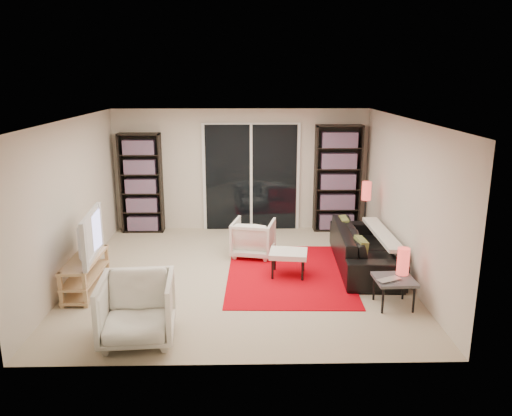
% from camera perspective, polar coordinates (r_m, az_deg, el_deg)
% --- Properties ---
extents(floor, '(5.00, 5.00, 0.00)m').
position_cam_1_polar(floor, '(7.85, -1.79, -7.65)').
color(floor, tan).
rests_on(floor, ground).
extents(wall_back, '(5.00, 0.02, 2.40)m').
position_cam_1_polar(wall_back, '(9.92, -1.72, 4.36)').
color(wall_back, beige).
rests_on(wall_back, ground).
extents(wall_front, '(5.00, 0.02, 2.40)m').
position_cam_1_polar(wall_front, '(5.08, -2.15, -5.91)').
color(wall_front, beige).
rests_on(wall_front, ground).
extents(wall_left, '(0.02, 5.00, 2.40)m').
position_cam_1_polar(wall_left, '(7.91, -20.30, 0.74)').
color(wall_left, beige).
rests_on(wall_left, ground).
extents(wall_right, '(0.02, 5.00, 2.40)m').
position_cam_1_polar(wall_right, '(7.85, 16.70, 0.94)').
color(wall_right, beige).
rests_on(wall_right, ground).
extents(ceiling, '(5.00, 5.00, 0.02)m').
position_cam_1_polar(ceiling, '(7.28, -1.95, 10.10)').
color(ceiling, white).
rests_on(ceiling, wall_back).
extents(sliding_door, '(1.92, 0.08, 2.16)m').
position_cam_1_polar(sliding_door, '(9.91, -0.56, 3.47)').
color(sliding_door, white).
rests_on(sliding_door, ground).
extents(bookshelf_left, '(0.80, 0.30, 1.95)m').
position_cam_1_polar(bookshelf_left, '(10.01, -12.97, 2.77)').
color(bookshelf_left, black).
rests_on(bookshelf_left, ground).
extents(bookshelf_right, '(0.90, 0.30, 2.10)m').
position_cam_1_polar(bookshelf_right, '(9.95, 9.31, 3.32)').
color(bookshelf_right, black).
rests_on(bookshelf_right, ground).
extents(tv_stand, '(0.38, 1.18, 0.50)m').
position_cam_1_polar(tv_stand, '(7.60, -18.89, -7.11)').
color(tv_stand, tan).
rests_on(tv_stand, floor).
extents(tv, '(0.25, 1.17, 0.67)m').
position_cam_1_polar(tv, '(7.41, -19.11, -3.00)').
color(tv, black).
rests_on(tv, tv_stand).
extents(rug, '(1.98, 2.62, 0.01)m').
position_cam_1_polar(rug, '(7.89, 3.78, -7.48)').
color(rug, '#C9000C').
rests_on(rug, floor).
extents(sofa, '(0.99, 2.27, 0.65)m').
position_cam_1_polar(sofa, '(8.25, 12.30, -4.44)').
color(sofa, black).
rests_on(sofa, floor).
extents(armchair_back, '(0.81, 0.83, 0.63)m').
position_cam_1_polar(armchair_back, '(8.56, -0.31, -3.43)').
color(armchair_back, silver).
rests_on(armchair_back, floor).
extents(armchair_front, '(0.90, 0.92, 0.78)m').
position_cam_1_polar(armchair_front, '(6.04, -13.45, -11.20)').
color(armchair_front, silver).
rests_on(armchair_front, floor).
extents(ottoman, '(0.63, 0.54, 0.40)m').
position_cam_1_polar(ottoman, '(7.71, 3.72, -5.34)').
color(ottoman, silver).
rests_on(ottoman, floor).
extents(side_table, '(0.53, 0.53, 0.40)m').
position_cam_1_polar(side_table, '(6.95, 15.53, -8.07)').
color(side_table, '#49484D').
rests_on(side_table, floor).
extents(laptop, '(0.39, 0.33, 0.03)m').
position_cam_1_polar(laptop, '(6.80, 15.21, -8.06)').
color(laptop, silver).
rests_on(laptop, side_table).
extents(table_lamp, '(0.16, 0.16, 0.37)m').
position_cam_1_polar(table_lamp, '(7.05, 16.47, -5.85)').
color(table_lamp, red).
rests_on(table_lamp, side_table).
extents(floor_lamp, '(0.18, 0.18, 1.21)m').
position_cam_1_polar(floor_lamp, '(9.03, 12.46, 1.05)').
color(floor_lamp, black).
rests_on(floor_lamp, floor).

